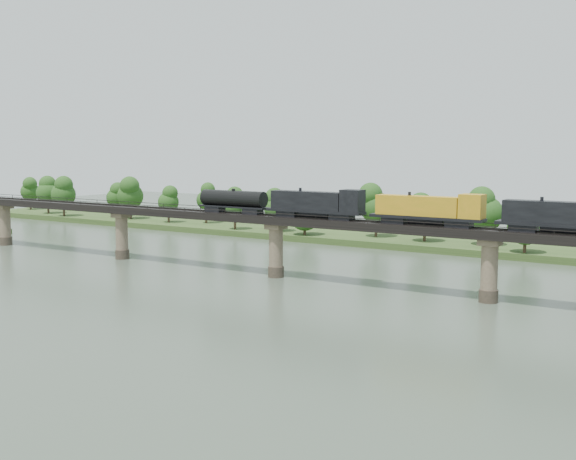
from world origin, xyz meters
The scene contains 6 objects.
ground centered at (0.00, 0.00, 0.00)m, with size 400.00×400.00×0.00m, color #354234.
far_bank centered at (0.00, 85.00, 0.80)m, with size 300.00×24.00×1.60m, color #2D451B.
bridge centered at (0.00, 30.00, 5.46)m, with size 236.00×30.00×11.50m.
bridge_superstructure centered at (0.00, 30.00, 11.79)m, with size 220.00×4.90×0.75m.
far_treeline centered at (-8.21, 80.52, 8.83)m, with size 289.06×17.54×13.60m.
freight_train centered at (22.56, 30.00, 14.04)m, with size 77.40×3.02×5.33m.
Camera 1 is at (73.66, -80.10, 24.47)m, focal length 45.00 mm.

